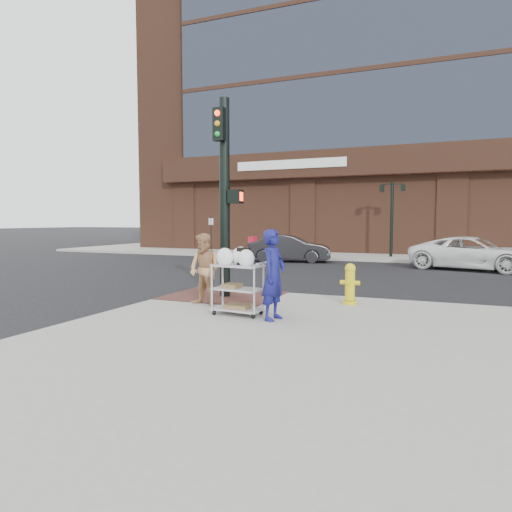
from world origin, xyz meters
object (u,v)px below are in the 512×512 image
at_px(woman_blue, 274,275).
at_px(utility_cart, 238,284).
at_px(traffic_signal_pole, 225,192).
at_px(minivan_white, 473,253).
at_px(pedestrian_tan, 205,269).
at_px(sedan_dark, 289,248).
at_px(lamp_post, 392,211).
at_px(fire_hydrant, 350,283).

relative_size(woman_blue, utility_cart, 1.27).
height_order(woman_blue, utility_cart, woman_blue).
relative_size(traffic_signal_pole, minivan_white, 0.98).
distance_m(pedestrian_tan, sedan_dark, 13.16).
bearing_deg(lamp_post, utility_cart, -94.11).
height_order(traffic_signal_pole, pedestrian_tan, traffic_signal_pole).
bearing_deg(utility_cart, woman_blue, -10.15).
bearing_deg(pedestrian_tan, lamp_post, 95.50).
distance_m(woman_blue, pedestrian_tan, 2.16).
xyz_separation_m(sedan_dark, utility_cart, (3.40, -13.64, 0.10)).
relative_size(lamp_post, utility_cart, 2.85).
xyz_separation_m(sedan_dark, minivan_white, (8.46, -0.72, 0.02)).
relative_size(pedestrian_tan, fire_hydrant, 1.73).
bearing_deg(utility_cart, minivan_white, 68.62).
distance_m(lamp_post, pedestrian_tan, 16.74).
height_order(traffic_signal_pole, sedan_dark, traffic_signal_pole).
distance_m(woman_blue, utility_cart, 0.89).
distance_m(lamp_post, fire_hydrant, 15.22).
height_order(sedan_dark, minivan_white, minivan_white).
height_order(lamp_post, minivan_white, lamp_post).
xyz_separation_m(lamp_post, sedan_dark, (-4.63, -3.53, -1.93)).
xyz_separation_m(woman_blue, minivan_white, (4.21, 13.07, -0.34)).
bearing_deg(sedan_dark, utility_cart, -177.56).
relative_size(woman_blue, pedestrian_tan, 1.07).
bearing_deg(lamp_post, sedan_dark, -142.71).
bearing_deg(sedan_dark, traffic_signal_pole, 178.89).
distance_m(pedestrian_tan, utility_cart, 1.35).
xyz_separation_m(woman_blue, pedestrian_tan, (-1.99, 0.83, -0.06)).
distance_m(traffic_signal_pole, sedan_dark, 12.09).
distance_m(lamp_post, sedan_dark, 6.14).
bearing_deg(fire_hydrant, lamp_post, 92.58).
bearing_deg(woman_blue, utility_cart, 86.89).
distance_m(utility_cart, fire_hydrant, 2.83).
relative_size(lamp_post, traffic_signal_pole, 0.80).
height_order(traffic_signal_pole, minivan_white, traffic_signal_pole).
xyz_separation_m(traffic_signal_pole, pedestrian_tan, (0.10, -1.26, -1.85)).
distance_m(minivan_white, utility_cart, 13.87).
relative_size(sedan_dark, utility_cart, 2.96).
height_order(lamp_post, fire_hydrant, lamp_post).
height_order(lamp_post, utility_cart, lamp_post).
bearing_deg(lamp_post, fire_hydrant, -87.42).
xyz_separation_m(traffic_signal_pole, fire_hydrant, (3.16, 0.15, -2.19)).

